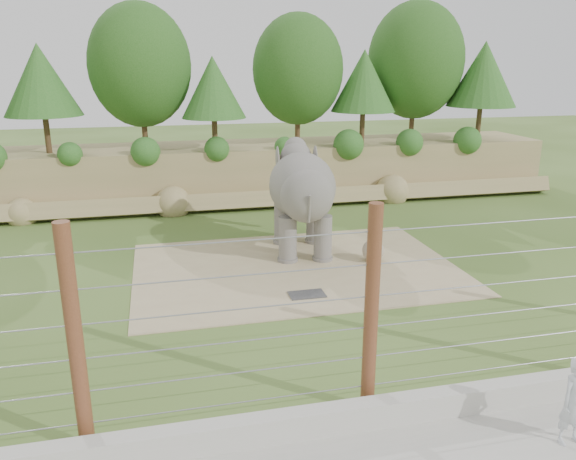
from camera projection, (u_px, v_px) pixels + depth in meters
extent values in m
plane|color=#405C21|center=(305.00, 309.00, 14.77)|extent=(90.00, 90.00, 0.00)
cube|color=#918553|center=(235.00, 171.00, 26.52)|extent=(30.00, 4.00, 2.50)
cube|color=#918553|center=(243.00, 201.00, 24.64)|extent=(30.00, 1.37, 1.07)
cylinder|color=#3F2B19|center=(47.00, 134.00, 23.71)|extent=(0.24, 0.24, 1.58)
sphere|color=#1B4914|center=(41.00, 82.00, 23.09)|extent=(3.60, 3.60, 3.60)
cylinder|color=#3F2B19|center=(144.00, 126.00, 25.00)|extent=(0.24, 0.24, 1.92)
sphere|color=#1B4914|center=(140.00, 65.00, 24.24)|extent=(4.40, 4.40, 4.40)
cylinder|color=#3F2B19|center=(215.00, 134.00, 24.61)|extent=(0.24, 0.24, 1.40)
sphere|color=#1B4914|center=(213.00, 89.00, 24.06)|extent=(3.20, 3.20, 3.20)
cylinder|color=#3F2B19|center=(298.00, 124.00, 26.36)|extent=(0.24, 0.24, 1.82)
sphere|color=#1B4914|center=(298.00, 69.00, 25.64)|extent=(4.16, 4.16, 4.16)
cylinder|color=#3F2B19|center=(362.00, 127.00, 26.50)|extent=(0.24, 0.24, 1.50)
sphere|color=#1B4914|center=(364.00, 83.00, 25.91)|extent=(3.44, 3.44, 3.44)
cylinder|color=#3F2B19|center=(412.00, 118.00, 28.02)|extent=(0.24, 0.24, 2.03)
sphere|color=#1B4914|center=(416.00, 61.00, 27.21)|extent=(4.64, 4.64, 4.64)
cylinder|color=#3F2B19|center=(479.00, 123.00, 27.61)|extent=(0.24, 0.24, 1.64)
sphere|color=#1B4914|center=(483.00, 76.00, 26.96)|extent=(3.76, 3.76, 3.76)
cube|color=tan|center=(296.00, 268.00, 17.67)|extent=(10.00, 7.00, 0.02)
cube|color=#262628|center=(307.00, 294.00, 15.64)|extent=(1.00, 0.60, 0.03)
sphere|color=gray|center=(373.00, 250.00, 18.20)|extent=(0.71, 0.71, 0.71)
cube|color=#B8B6AC|center=(377.00, 413.00, 10.04)|extent=(26.00, 0.35, 0.50)
cylinder|color=#582D1A|center=(75.00, 343.00, 8.91)|extent=(0.26, 0.26, 4.00)
cylinder|color=#582D1A|center=(371.00, 312.00, 10.00)|extent=(0.26, 0.26, 4.00)
cylinder|color=#97979D|center=(368.00, 385.00, 10.44)|extent=(20.00, 0.02, 0.02)
cylinder|color=#97979D|center=(369.00, 357.00, 10.26)|extent=(20.00, 0.02, 0.02)
cylinder|color=#97979D|center=(371.00, 327.00, 10.09)|extent=(20.00, 0.02, 0.02)
cylinder|color=#97979D|center=(372.00, 296.00, 9.91)|extent=(20.00, 0.02, 0.02)
cylinder|color=#97979D|center=(374.00, 264.00, 9.74)|extent=(20.00, 0.02, 0.02)
cylinder|color=#97979D|center=(375.00, 231.00, 9.56)|extent=(20.00, 0.02, 0.02)
imported|color=#B9BFC3|center=(575.00, 402.00, 9.42)|extent=(0.60, 0.41, 1.58)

